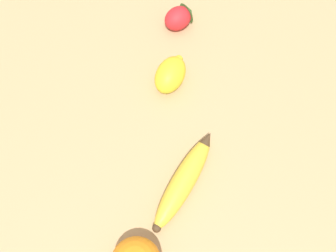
{
  "coord_description": "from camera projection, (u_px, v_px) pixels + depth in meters",
  "views": [
    {
      "loc": [
        0.23,
        -0.14,
        0.75
      ],
      "look_at": [
        -0.05,
        -0.03,
        0.03
      ],
      "focal_mm": 50.0,
      "sensor_mm": 36.0,
      "label": 1
    }
  ],
  "objects": [
    {
      "name": "ground_plane",
      "position": [
        195.0,
        153.0,
        0.8
      ],
      "size": [
        3.0,
        3.0,
        0.0
      ],
      "primitive_type": "plane",
      "color": "tan"
    },
    {
      "name": "lemon",
      "position": [
        170.0,
        75.0,
        0.83
      ],
      "size": [
        0.09,
        0.09,
        0.05
      ],
      "rotation": [
        0.0,
        0.0,
        2.3
      ],
      "color": "yellow",
      "rests_on": "ground_plane"
    },
    {
      "name": "strawberry",
      "position": [
        180.0,
        17.0,
        0.88
      ],
      "size": [
        0.06,
        0.07,
        0.04
      ],
      "rotation": [
        0.0,
        0.0,
        1.82
      ],
      "color": "red",
      "rests_on": "ground_plane"
    },
    {
      "name": "banana",
      "position": [
        184.0,
        181.0,
        0.76
      ],
      "size": [
        0.14,
        0.16,
        0.04
      ],
      "rotation": [
        0.0,
        0.0,
        2.23
      ],
      "color": "gold",
      "rests_on": "ground_plane"
    }
  ]
}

